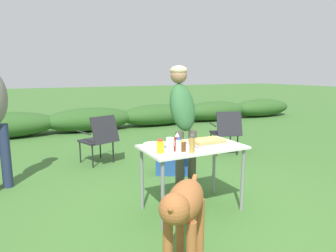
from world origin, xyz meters
TOP-DOWN VIEW (x-y plane):
  - ground_plane at (0.00, 0.00)m, footprint 60.00×60.00m
  - shrub_hedge at (-0.00, 5.20)m, footprint 14.40×0.90m
  - folding_table at (0.00, 0.00)m, footprint 1.10×0.64m
  - food_tray at (0.19, -0.00)m, footprint 0.41×0.26m
  - plate_stack at (-0.38, 0.18)m, footprint 0.22×0.22m
  - mixing_bowl at (-0.21, 0.03)m, footprint 0.23×0.23m
  - paper_cup_stack at (-0.35, -0.14)m, footprint 0.08×0.08m
  - spice_jar at (-0.15, -0.25)m, footprint 0.06×0.06m
  - beer_bottle at (-0.21, -0.15)m, footprint 0.06×0.06m
  - mayo_bottle at (-0.28, -0.20)m, footprint 0.06×0.06m
  - mustard_bottle at (-0.44, -0.11)m, footprint 0.07×0.07m
  - ketchup_bottle at (-0.25, -0.12)m, footprint 0.06×0.06m
  - standing_person_with_beanie at (0.24, 0.65)m, footprint 0.36×0.48m
  - dog at (-0.64, -0.94)m, footprint 0.67×0.74m
  - camp_chair_green_behind_table at (-0.49, 2.16)m, footprint 0.63×0.71m
  - camp_chair_near_hedge at (1.78, 1.70)m, footprint 0.63×0.71m
  - cooler_box at (0.38, 1.21)m, footprint 0.58×0.52m

SIDE VIEW (x-z plane):
  - ground_plane at x=0.00m, z-range 0.00..0.00m
  - cooler_box at x=0.38m, z-range 0.00..0.34m
  - shrub_hedge at x=0.00m, z-range 0.00..0.61m
  - camp_chair_green_behind_table at x=-0.49m, z-range 0.05..0.88m
  - camp_chair_near_hedge at x=1.78m, z-range 0.05..0.88m
  - dog at x=-0.64m, z-range 0.15..0.93m
  - folding_table at x=0.00m, z-range 0.29..1.03m
  - plate_stack at x=-0.38m, z-range 0.74..0.77m
  - food_tray at x=0.19m, z-range 0.74..0.79m
  - mixing_bowl at x=-0.21m, z-range 0.74..0.81m
  - beer_bottle at x=-0.21m, z-range 0.74..0.87m
  - mustard_bottle at x=-0.44m, z-range 0.74..0.89m
  - paper_cup_stack at x=-0.35m, z-range 0.74..0.89m
  - mayo_bottle at x=-0.28m, z-range 0.74..0.91m
  - spice_jar at x=-0.15m, z-range 0.74..0.92m
  - ketchup_bottle at x=-0.25m, z-range 0.74..0.93m
  - standing_person_with_beanie at x=0.24m, z-range 0.22..1.84m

